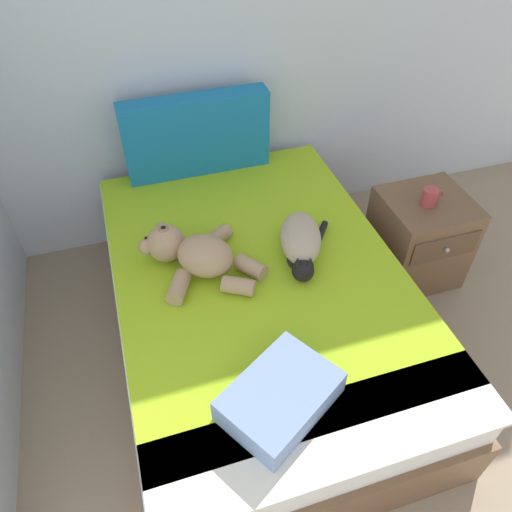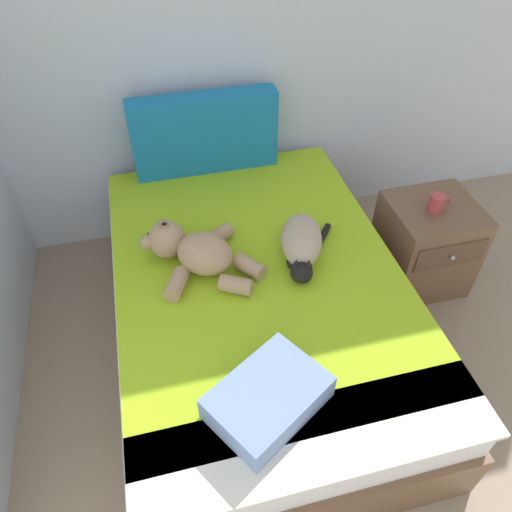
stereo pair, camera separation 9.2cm
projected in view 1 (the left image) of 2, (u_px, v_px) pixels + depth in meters
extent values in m
cube|color=silver|center=(347.00, 13.00, 2.63)|extent=(4.19, 0.06, 2.46)
cube|color=brown|center=(258.00, 321.00, 2.47)|extent=(1.33, 1.95, 0.30)
cube|color=white|center=(259.00, 288.00, 2.29)|extent=(1.29, 1.89, 0.21)
cube|color=#9EC61E|center=(255.00, 263.00, 2.26)|extent=(1.28, 1.75, 0.02)
cube|color=silver|center=(331.00, 434.00, 1.65)|extent=(1.28, 0.31, 0.02)
cube|color=#1972AD|center=(197.00, 135.00, 2.65)|extent=(0.80, 0.13, 0.44)
ellipsoid|color=tan|center=(300.00, 238.00, 2.25)|extent=(0.28, 0.38, 0.15)
sphere|color=black|center=(303.00, 271.00, 2.14)|extent=(0.10, 0.10, 0.10)
cone|color=black|center=(310.00, 261.00, 2.10)|extent=(0.04, 0.04, 0.04)
cone|color=black|center=(298.00, 261.00, 2.10)|extent=(0.04, 0.04, 0.04)
cylinder|color=black|center=(321.00, 233.00, 2.37)|extent=(0.12, 0.15, 0.03)
ellipsoid|color=black|center=(293.00, 260.00, 2.22)|extent=(0.08, 0.11, 0.04)
ellipsoid|color=tan|center=(205.00, 256.00, 2.15)|extent=(0.33, 0.33, 0.18)
sphere|color=tan|center=(166.00, 243.00, 2.21)|extent=(0.18, 0.18, 0.18)
sphere|color=#8E6B49|center=(164.00, 233.00, 2.17)|extent=(0.07, 0.07, 0.07)
sphere|color=black|center=(163.00, 228.00, 2.15)|extent=(0.02, 0.02, 0.02)
sphere|color=tan|center=(146.00, 247.00, 2.18)|extent=(0.07, 0.07, 0.07)
sphere|color=tan|center=(162.00, 229.00, 2.26)|extent=(0.07, 0.07, 0.07)
cylinder|color=tan|center=(179.00, 287.00, 2.08)|extent=(0.14, 0.17, 0.08)
cylinder|color=tan|center=(238.00, 286.00, 2.09)|extent=(0.16, 0.13, 0.08)
cylinder|color=tan|center=(216.00, 238.00, 2.31)|extent=(0.17, 0.15, 0.08)
cylinder|color=tan|center=(251.00, 267.00, 2.17)|extent=(0.14, 0.16, 0.08)
cube|color=black|center=(159.00, 242.00, 2.34)|extent=(0.16, 0.11, 0.01)
cube|color=black|center=(159.00, 241.00, 2.33)|extent=(0.14, 0.10, 0.00)
cube|color=#728CB7|center=(280.00, 397.00, 1.69)|extent=(0.49, 0.45, 0.11)
cube|color=brown|center=(418.00, 238.00, 2.75)|extent=(0.46, 0.43, 0.53)
cube|color=brown|center=(446.00, 248.00, 2.52)|extent=(0.39, 0.01, 0.15)
sphere|color=#B2B2B7|center=(447.00, 250.00, 2.51)|extent=(0.02, 0.02, 0.02)
cylinder|color=#B23F3F|center=(429.00, 197.00, 2.52)|extent=(0.08, 0.08, 0.09)
torus|color=#B23F3F|center=(438.00, 195.00, 2.52)|extent=(0.06, 0.01, 0.06)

